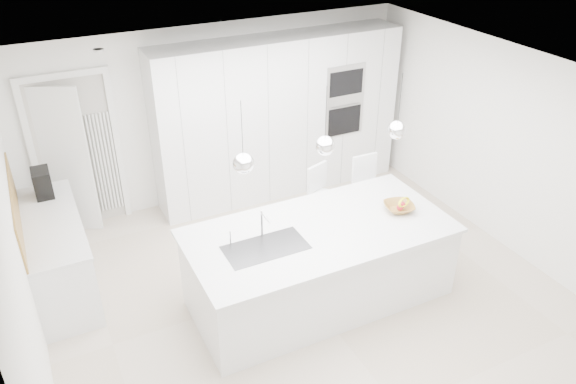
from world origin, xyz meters
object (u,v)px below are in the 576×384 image
fruit_bowl (399,207)px  espresso_machine (42,183)px  island_base (320,267)px  bar_stool_left (321,207)px  bar_stool_right (368,198)px

fruit_bowl → espresso_machine: size_ratio=1.01×
island_base → bar_stool_left: (0.54, 0.95, 0.10)m
island_base → espresso_machine: size_ratio=8.55×
espresso_machine → island_base: bearing=-38.9°
fruit_bowl → espresso_machine: (-3.51, 2.12, 0.12)m
island_base → bar_stool_left: size_ratio=2.64×
espresso_machine → fruit_bowl: bearing=-30.1°
island_base → espresso_machine: espresso_machine is taller
island_base → espresso_machine: bearing=140.1°
espresso_machine → bar_stool_left: size_ratio=0.31×
bar_stool_left → espresso_machine: bearing=139.3°
island_base → bar_stool_right: size_ratio=2.55×
bar_stool_right → bar_stool_left: bearing=172.3°
fruit_bowl → bar_stool_left: size_ratio=0.31×
fruit_bowl → bar_stool_right: size_ratio=0.30×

